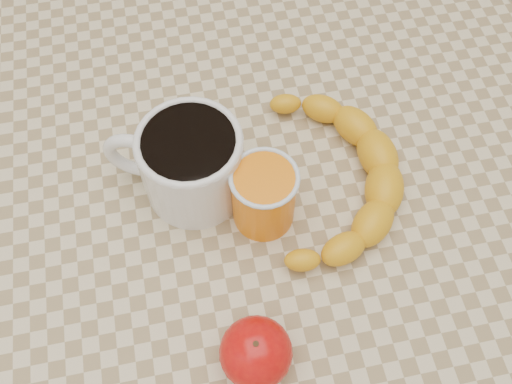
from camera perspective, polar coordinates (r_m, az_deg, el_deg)
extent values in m
plane|color=tan|center=(1.33, 0.00, -16.36)|extent=(3.00, 3.00, 0.00)
cube|color=#CAB88F|center=(0.64, 0.00, -1.74)|extent=(0.80, 0.80, 0.04)
cube|color=olive|center=(0.69, 0.00, -3.66)|extent=(0.74, 0.74, 0.06)
cylinder|color=olive|center=(1.18, -20.56, 1.71)|extent=(0.05, 0.05, 0.71)
cylinder|color=olive|center=(1.21, 13.08, 7.51)|extent=(0.05, 0.05, 0.71)
cylinder|color=silver|center=(0.60, -6.37, 2.70)|extent=(0.14, 0.14, 0.09)
cylinder|color=black|center=(0.57, -6.77, 4.87)|extent=(0.09, 0.09, 0.01)
torus|color=silver|center=(0.56, -6.81, 5.09)|extent=(0.11, 0.11, 0.01)
torus|color=silver|center=(0.62, -11.99, 3.57)|extent=(0.07, 0.04, 0.07)
cylinder|color=orange|center=(0.58, 0.79, -0.51)|extent=(0.07, 0.07, 0.08)
torus|color=silver|center=(0.55, 0.84, 1.47)|extent=(0.07, 0.07, 0.00)
ellipsoid|color=#A80508|center=(0.53, -0.01, -15.76)|extent=(0.08, 0.08, 0.06)
cylinder|color=#382311|center=(0.51, -0.01, -15.07)|extent=(0.01, 0.01, 0.01)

